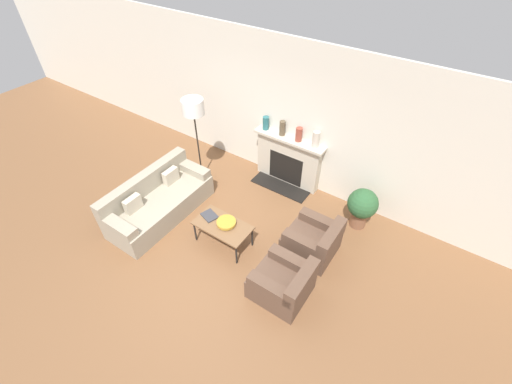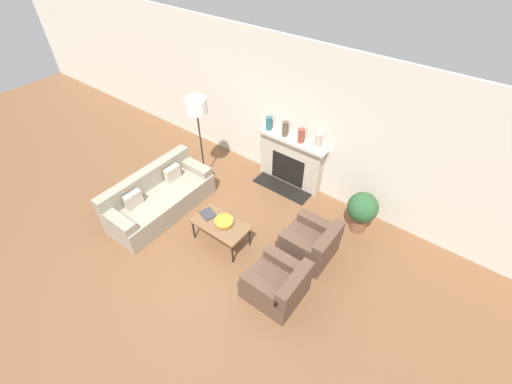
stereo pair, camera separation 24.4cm
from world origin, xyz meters
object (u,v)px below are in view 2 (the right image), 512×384
(armchair_far, at_px, (311,243))
(book, at_px, (208,214))
(floor_lamp, at_px, (197,113))
(mantel_vase_center_left, at_px, (285,129))
(bowl, at_px, (224,221))
(mantel_vase_left, at_px, (269,123))
(fireplace, at_px, (290,162))
(couch, at_px, (159,198))
(armchair_near, at_px, (277,284))
(mantel_vase_right, at_px, (318,141))
(mantel_vase_center_right, at_px, (301,136))
(coffee_table, at_px, (220,225))
(potted_plant, at_px, (362,210))

(armchair_far, relative_size, book, 2.58)
(floor_lamp, bearing_deg, mantel_vase_center_left, 34.93)
(bowl, relative_size, mantel_vase_left, 1.22)
(fireplace, relative_size, bowl, 4.53)
(fireplace, relative_size, mantel_vase_center_left, 4.97)
(couch, height_order, mantel_vase_center_left, mantel_vase_center_left)
(floor_lamp, xyz_separation_m, mantel_vase_left, (0.99, 0.96, -0.32))
(armchair_near, distance_m, mantel_vase_right, 2.70)
(mantel_vase_center_right, bearing_deg, bowl, -95.10)
(mantel_vase_right, bearing_deg, floor_lamp, -155.40)
(fireplace, distance_m, mantel_vase_right, 0.89)
(coffee_table, height_order, book, book)
(armchair_far, bearing_deg, fireplace, -136.63)
(book, height_order, mantel_vase_left, mantel_vase_left)
(couch, relative_size, mantel_vase_center_left, 6.86)
(mantel_vase_left, relative_size, mantel_vase_center_right, 0.97)
(armchair_far, xyz_separation_m, mantel_vase_center_left, (-1.51, 1.42, 0.94))
(fireplace, relative_size, mantel_vase_right, 4.66)
(couch, distance_m, mantel_vase_center_left, 2.74)
(couch, bearing_deg, book, -82.91)
(bowl, distance_m, mantel_vase_right, 2.26)
(mantel_vase_right, bearing_deg, fireplace, -178.39)
(fireplace, relative_size, armchair_far, 1.79)
(armchair_near, bearing_deg, armchair_far, 180.00)
(armchair_near, relative_size, book, 2.58)
(floor_lamp, relative_size, mantel_vase_left, 6.76)
(coffee_table, relative_size, mantel_vase_right, 3.05)
(mantel_vase_right, height_order, potted_plant, mantel_vase_right)
(armchair_near, height_order, armchair_far, same)
(book, bearing_deg, couch, -155.66)
(book, xyz_separation_m, mantel_vase_left, (-0.20, 2.08, 0.73))
(fireplace, xyz_separation_m, floor_lamp, (-1.56, -0.94, 1.00))
(couch, height_order, mantel_vase_right, mantel_vase_right)
(armchair_far, distance_m, potted_plant, 1.13)
(bowl, relative_size, mantel_vase_right, 1.03)
(book, xyz_separation_m, floor_lamp, (-1.19, 1.12, 1.05))
(floor_lamp, distance_m, potted_plant, 3.50)
(mantel_vase_left, bearing_deg, fireplace, -1.51)
(armchair_near, bearing_deg, mantel_vase_center_right, -154.47)
(couch, bearing_deg, fireplace, -34.38)
(mantel_vase_left, bearing_deg, potted_plant, -9.44)
(coffee_table, height_order, floor_lamp, floor_lamp)
(armchair_far, distance_m, mantel_vase_right, 1.88)
(mantel_vase_center_left, bearing_deg, potted_plant, -11.27)
(coffee_table, relative_size, floor_lamp, 0.53)
(fireplace, distance_m, couch, 2.68)
(potted_plant, bearing_deg, fireplace, 168.04)
(floor_lamp, bearing_deg, mantel_vase_center_right, 28.89)
(couch, distance_m, mantel_vase_right, 3.16)
(armchair_far, distance_m, mantel_vase_center_right, 2.05)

